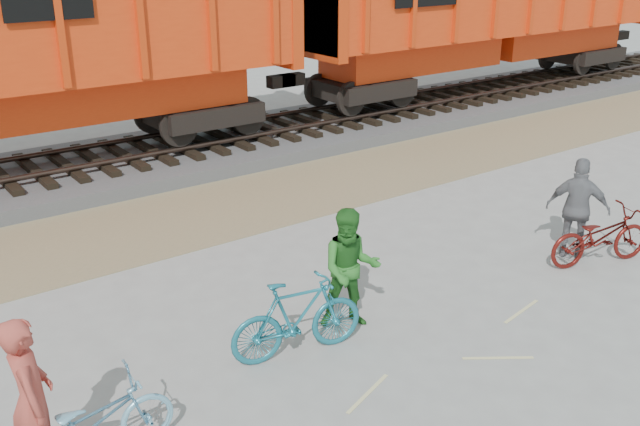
# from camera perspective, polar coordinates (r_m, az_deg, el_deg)

# --- Properties ---
(ground) EXTENTS (120.00, 120.00, 0.00)m
(ground) POSITION_cam_1_polar(r_m,az_deg,el_deg) (9.60, 5.38, -9.90)
(ground) COLOR #9E9E99
(ground) RESTS_ON ground
(gravel_strip) EXTENTS (120.00, 3.00, 0.02)m
(gravel_strip) POSITION_cam_1_polar(r_m,az_deg,el_deg) (13.75, -9.94, -0.14)
(gravel_strip) COLOR #9C8C60
(gravel_strip) RESTS_ON ground
(ballast_bed) EXTENTS (120.00, 4.00, 0.30)m
(ballast_bed) POSITION_cam_1_polar(r_m,az_deg,el_deg) (16.76, -15.43, 3.83)
(ballast_bed) COLOR slate
(ballast_bed) RESTS_ON ground
(track) EXTENTS (120.00, 2.60, 0.24)m
(track) POSITION_cam_1_polar(r_m,az_deg,el_deg) (16.67, -15.53, 4.89)
(track) COLOR black
(track) RESTS_ON ballast_bed
(hopper_car_right) EXTENTS (14.00, 3.13, 4.65)m
(hopper_car_right) POSITION_cam_1_polar(r_m,az_deg,el_deg) (23.17, 13.42, 15.90)
(hopper_car_right) COLOR black
(hopper_car_right) RESTS_ON track
(bicycle_blue) EXTENTS (1.70, 0.70, 0.87)m
(bicycle_blue) POSITION_cam_1_polar(r_m,az_deg,el_deg) (7.73, -17.76, -15.68)
(bicycle_blue) COLOR #79B9D8
(bicycle_blue) RESTS_ON ground
(bicycle_teal) EXTENTS (1.82, 0.82, 1.06)m
(bicycle_teal) POSITION_cam_1_polar(r_m,az_deg,el_deg) (8.96, -1.83, -8.36)
(bicycle_teal) COLOR #1C6F82
(bicycle_teal) RESTS_ON ground
(bicycle_maroon) EXTENTS (1.91, 1.15, 0.95)m
(bicycle_maroon) POSITION_cam_1_polar(r_m,az_deg,el_deg) (12.25, 21.50, -1.75)
(bicycle_maroon) COLOR #54110D
(bicycle_maroon) RESTS_ON ground
(person_solo) EXTENTS (0.53, 0.70, 1.74)m
(person_solo) POSITION_cam_1_polar(r_m,az_deg,el_deg) (7.48, -22.09, -13.66)
(person_solo) COLOR #AC4035
(person_solo) RESTS_ON ground
(person_man) EXTENTS (1.02, 0.96, 1.68)m
(person_man) POSITION_cam_1_polar(r_m,az_deg,el_deg) (9.49, 2.45, -4.48)
(person_man) COLOR #276C23
(person_man) RESTS_ON ground
(person_woman) EXTENTS (0.87, 1.06, 1.69)m
(person_woman) POSITION_cam_1_polar(r_m,az_deg,el_deg) (12.24, 19.93, 0.33)
(person_woman) COLOR slate
(person_woman) RESTS_ON ground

